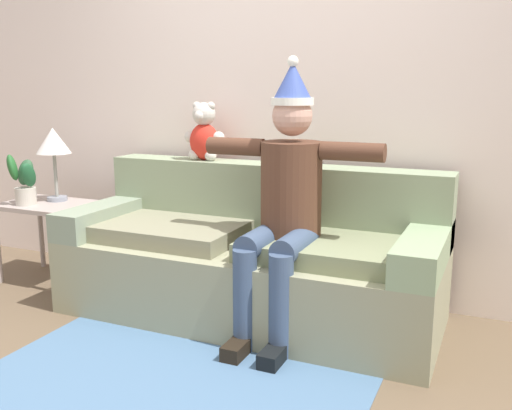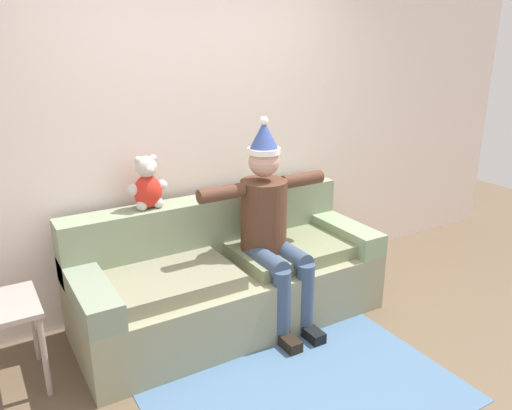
% 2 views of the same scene
% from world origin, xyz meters
% --- Properties ---
extents(ground_plane, '(10.00, 10.00, 0.00)m').
position_xyz_m(ground_plane, '(0.00, 0.00, 0.00)').
color(ground_plane, brown).
extents(back_wall, '(7.00, 0.10, 2.70)m').
position_xyz_m(back_wall, '(0.00, 1.55, 1.35)').
color(back_wall, silver).
rests_on(back_wall, ground_plane).
extents(couch, '(2.23, 0.90, 0.88)m').
position_xyz_m(couch, '(0.00, 1.03, 0.34)').
color(couch, gray).
rests_on(couch, ground_plane).
extents(person_seated, '(1.02, 0.77, 1.52)m').
position_xyz_m(person_seated, '(0.27, 0.86, 0.77)').
color(person_seated, '#533222').
rests_on(person_seated, ground_plane).
extents(teddy_bear, '(0.29, 0.17, 0.38)m').
position_xyz_m(teddy_bear, '(-0.47, 1.30, 1.05)').
color(teddy_bear, red).
rests_on(teddy_bear, couch).
extents(area_rug, '(1.81, 1.18, 0.01)m').
position_xyz_m(area_rug, '(0.00, -0.03, 0.00)').
color(area_rug, '#48698C').
rests_on(area_rug, ground_plane).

